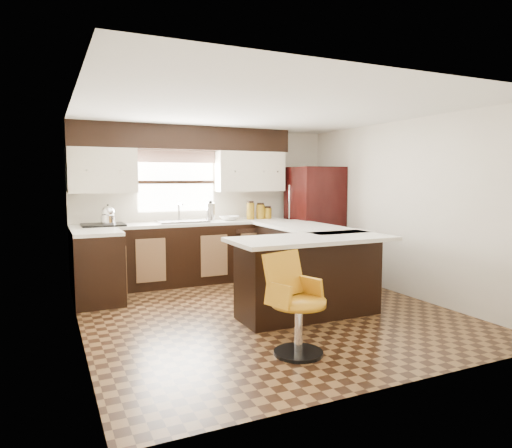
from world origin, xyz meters
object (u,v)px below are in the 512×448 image
peninsula_long (304,261)px  peninsula_return (309,278)px  refrigerator (314,221)px  bar_chair (299,305)px

peninsula_long → peninsula_return: size_ratio=1.18×
peninsula_return → peninsula_long: bearing=61.7°
peninsula_long → peninsula_return: 1.11m
peninsula_return → refrigerator: bearing=56.4°
peninsula_return → bar_chair: bearing=-125.8°
peninsula_long → peninsula_return: (-0.53, -0.97, 0.00)m
peninsula_return → bar_chair: 1.20m
refrigerator → bar_chair: 3.61m
refrigerator → peninsula_long: bearing=-128.2°
bar_chair → refrigerator: bearing=37.0°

